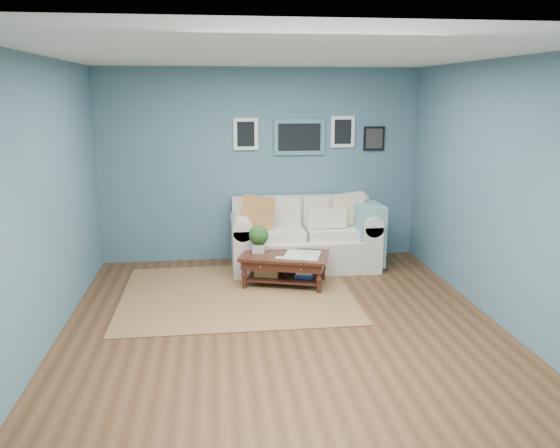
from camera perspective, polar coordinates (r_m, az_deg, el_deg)
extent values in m
plane|color=brown|center=(5.70, 0.34, -10.85)|extent=(5.00, 5.00, 0.00)
plane|color=white|center=(5.20, 0.38, 17.34)|extent=(5.00, 5.00, 0.00)
cube|color=slate|center=(7.74, -2.03, 6.09)|extent=(4.50, 0.02, 2.70)
cube|color=slate|center=(2.91, 6.72, -6.78)|extent=(4.50, 0.02, 2.70)
cube|color=slate|center=(5.48, -23.68, 1.82)|extent=(0.02, 5.00, 2.70)
cube|color=slate|center=(6.00, 22.21, 2.90)|extent=(0.02, 5.00, 2.70)
cube|color=slate|center=(7.74, 2.02, 9.07)|extent=(0.72, 0.03, 0.50)
cube|color=black|center=(7.73, 2.05, 9.06)|extent=(0.60, 0.01, 0.38)
cube|color=white|center=(7.66, -3.60, 9.37)|extent=(0.34, 0.03, 0.44)
cube|color=white|center=(7.86, 6.56, 9.56)|extent=(0.34, 0.03, 0.44)
cube|color=black|center=(7.99, 9.79, 8.80)|extent=(0.30, 0.03, 0.34)
cube|color=brown|center=(6.62, -4.53, -7.29)|extent=(2.72, 2.17, 0.01)
cube|color=white|center=(7.55, 2.50, -2.90)|extent=(1.47, 0.91, 0.43)
cube|color=white|center=(7.77, 2.11, 1.12)|extent=(1.93, 0.23, 0.50)
cube|color=white|center=(7.43, -4.04, -2.36)|extent=(0.25, 0.91, 0.64)
cube|color=white|center=(7.71, 8.83, -1.91)|extent=(0.25, 0.91, 0.64)
cylinder|color=white|center=(7.35, -4.08, 0.04)|extent=(0.27, 0.91, 0.27)
cylinder|color=white|center=(7.63, 8.92, 0.41)|extent=(0.27, 0.91, 0.27)
cube|color=white|center=(7.36, -0.42, -1.02)|extent=(0.75, 0.58, 0.13)
cube|color=white|center=(7.49, 5.57, -0.83)|extent=(0.75, 0.58, 0.13)
cube|color=white|center=(7.58, -0.67, 1.38)|extent=(0.75, 0.12, 0.37)
cube|color=white|center=(7.71, 5.15, 1.53)|extent=(0.75, 0.12, 0.37)
cube|color=#D07138|center=(7.28, -2.37, 1.19)|extent=(0.50, 0.18, 0.49)
cube|color=beige|center=(7.55, 7.18, 1.55)|extent=(0.49, 0.19, 0.48)
cube|color=beige|center=(7.38, 4.89, 0.58)|extent=(0.52, 0.12, 0.25)
cube|color=#77ADAA|center=(7.55, 9.13, -1.03)|extent=(0.35, 0.57, 0.83)
cube|color=black|center=(6.80, 0.48, -3.33)|extent=(1.20, 0.91, 0.04)
cube|color=black|center=(6.82, 0.48, -3.90)|extent=(1.11, 0.82, 0.11)
cube|color=black|center=(6.89, 0.47, -5.57)|extent=(1.00, 0.71, 0.02)
sphere|color=gold|center=(6.60, -2.07, -4.51)|extent=(0.03, 0.03, 0.03)
sphere|color=gold|center=(6.52, 2.21, -4.75)|extent=(0.03, 0.03, 0.03)
cylinder|color=black|center=(6.73, -3.76, -5.33)|extent=(0.05, 0.05, 0.36)
cylinder|color=black|center=(6.58, 4.10, -5.79)|extent=(0.05, 0.05, 0.36)
cylinder|color=black|center=(7.17, -2.84, -4.11)|extent=(0.05, 0.05, 0.36)
cylinder|color=black|center=(7.03, 4.52, -4.51)|extent=(0.05, 0.05, 0.36)
cube|color=silver|center=(6.88, -2.22, -2.51)|extent=(0.18, 0.18, 0.11)
sphere|color=#204716|center=(6.84, -2.24, -1.16)|extent=(0.25, 0.25, 0.25)
cube|color=white|center=(6.76, 2.33, -3.25)|extent=(0.53, 0.53, 0.01)
cube|color=tan|center=(6.89, -1.35, -4.68)|extent=(0.35, 0.29, 0.18)
cube|color=#27449A|center=(6.85, 2.55, -5.16)|extent=(0.25, 0.22, 0.10)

